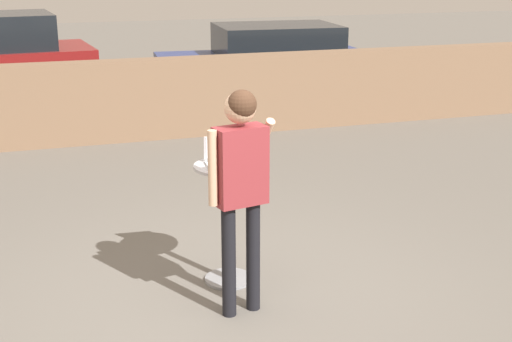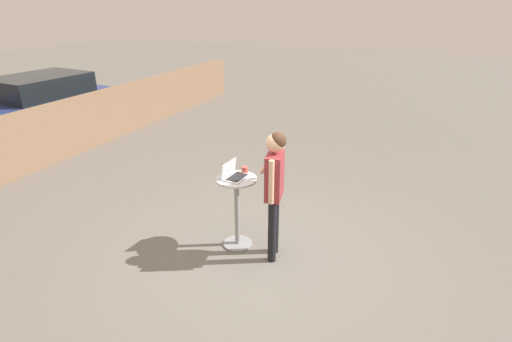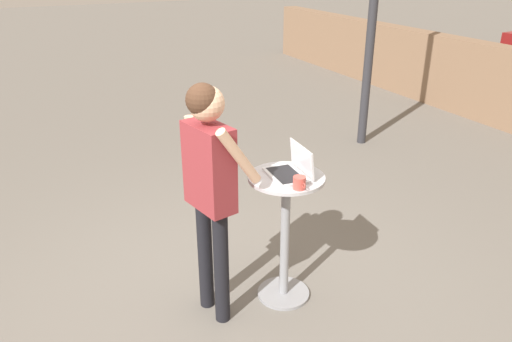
{
  "view_description": "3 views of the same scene",
  "coord_description": "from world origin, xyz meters",
  "px_view_note": "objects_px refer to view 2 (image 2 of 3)",
  "views": [
    {
      "loc": [
        -1.35,
        -5.0,
        2.73
      ],
      "look_at": [
        0.33,
        0.33,
        1.01
      ],
      "focal_mm": 50.0,
      "sensor_mm": 36.0,
      "label": 1
    },
    {
      "loc": [
        -4.23,
        -1.8,
        3.26
      ],
      "look_at": [
        0.18,
        0.18,
        1.17
      ],
      "focal_mm": 28.0,
      "sensor_mm": 36.0,
      "label": 2
    },
    {
      "loc": [
        2.96,
        -1.19,
        2.54
      ],
      "look_at": [
        0.12,
        0.19,
        1.14
      ],
      "focal_mm": 35.0,
      "sensor_mm": 36.0,
      "label": 3
    }
  ],
  "objects_px": {
    "parked_car_near_street": "(39,103)",
    "cafe_table": "(237,206)",
    "coffee_mug": "(245,170)",
    "laptop": "(234,174)",
    "standing_person": "(275,180)"
  },
  "relations": [
    {
      "from": "standing_person",
      "to": "parked_car_near_street",
      "type": "xyz_separation_m",
      "value": [
        2.85,
        7.83,
        -0.41
      ]
    },
    {
      "from": "parked_car_near_street",
      "to": "coffee_mug",
      "type": "bearing_deg",
      "value": -109.51
    },
    {
      "from": "standing_person",
      "to": "coffee_mug",
      "type": "bearing_deg",
      "value": 63.82
    },
    {
      "from": "coffee_mug",
      "to": "parked_car_near_street",
      "type": "bearing_deg",
      "value": 70.49
    },
    {
      "from": "laptop",
      "to": "standing_person",
      "type": "distance_m",
      "value": 0.61
    },
    {
      "from": "cafe_table",
      "to": "coffee_mug",
      "type": "relative_size",
      "value": 8.63
    },
    {
      "from": "laptop",
      "to": "standing_person",
      "type": "bearing_deg",
      "value": -95.3
    },
    {
      "from": "coffee_mug",
      "to": "laptop",
      "type": "bearing_deg",
      "value": 165.11
    },
    {
      "from": "cafe_table",
      "to": "standing_person",
      "type": "relative_size",
      "value": 0.59
    },
    {
      "from": "cafe_table",
      "to": "parked_car_near_street",
      "type": "height_order",
      "value": "parked_car_near_street"
    },
    {
      "from": "coffee_mug",
      "to": "standing_person",
      "type": "bearing_deg",
      "value": -116.18
    },
    {
      "from": "parked_car_near_street",
      "to": "cafe_table",
      "type": "bearing_deg",
      "value": -111.07
    },
    {
      "from": "laptop",
      "to": "coffee_mug",
      "type": "height_order",
      "value": "laptop"
    },
    {
      "from": "cafe_table",
      "to": "parked_car_near_street",
      "type": "xyz_separation_m",
      "value": [
        2.8,
        7.26,
        0.11
      ]
    },
    {
      "from": "parked_car_near_street",
      "to": "laptop",
      "type": "bearing_deg",
      "value": -111.14
    }
  ]
}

